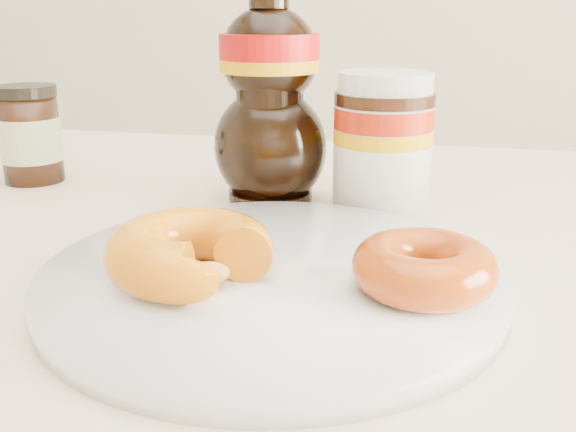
% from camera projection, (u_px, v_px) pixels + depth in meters
% --- Properties ---
extents(dining_table, '(1.40, 0.90, 0.75)m').
position_uv_depth(dining_table, '(241.00, 350.00, 0.51)').
color(dining_table, beige).
rests_on(dining_table, ground).
extents(plate, '(0.30, 0.30, 0.02)m').
position_uv_depth(plate, '(272.00, 277.00, 0.43)').
color(plate, white).
rests_on(plate, dining_table).
extents(donut_bitten, '(0.12, 0.12, 0.04)m').
position_uv_depth(donut_bitten, '(190.00, 252.00, 0.40)').
color(donut_bitten, orange).
rests_on(donut_bitten, plate).
extents(donut_whole, '(0.09, 0.09, 0.03)m').
position_uv_depth(donut_whole, '(424.00, 267.00, 0.38)').
color(donut_whole, '#913609').
rests_on(donut_whole, plate).
extents(nutella_jar, '(0.09, 0.09, 0.13)m').
position_uv_depth(nutella_jar, '(383.00, 137.00, 0.58)').
color(nutella_jar, white).
rests_on(nutella_jar, dining_table).
extents(syrup_bottle, '(0.12, 0.10, 0.21)m').
position_uv_depth(syrup_bottle, '(270.00, 90.00, 0.60)').
color(syrup_bottle, black).
rests_on(syrup_bottle, dining_table).
extents(dark_jar, '(0.06, 0.06, 0.10)m').
position_uv_depth(dark_jar, '(30.00, 135.00, 0.68)').
color(dark_jar, black).
rests_on(dark_jar, dining_table).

